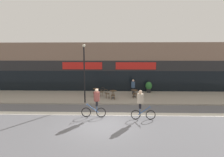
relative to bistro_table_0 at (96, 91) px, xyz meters
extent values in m
plane|color=#5B5B60|center=(1.24, -7.37, -0.67)|extent=(120.00, 120.00, 0.00)
cube|color=gray|center=(1.24, -0.12, -0.61)|extent=(40.00, 5.50, 0.12)
cube|color=#7F6656|center=(1.24, 4.63, 2.24)|extent=(40.00, 4.00, 5.82)
cube|color=black|center=(1.24, 2.66, 0.65)|extent=(38.80, 0.10, 2.40)
cube|color=#232326|center=(1.24, 2.68, 2.45)|extent=(39.20, 0.14, 1.20)
cube|color=red|center=(-1.89, 2.61, 2.45)|extent=(4.68, 0.08, 0.84)
cube|color=red|center=(4.37, 2.61, 2.45)|extent=(4.68, 0.08, 0.84)
cube|color=silver|center=(1.24, -5.28, -0.67)|extent=(36.00, 0.70, 0.01)
cylinder|color=black|center=(0.00, 0.00, -0.54)|extent=(0.37, 0.37, 0.02)
cylinder|color=black|center=(0.00, 0.00, -0.17)|extent=(0.07, 0.07, 0.75)
cylinder|color=#4C3823|center=(0.00, 0.00, 0.21)|extent=(0.66, 0.66, 0.02)
cylinder|color=black|center=(1.81, -0.90, -0.54)|extent=(0.38, 0.38, 0.02)
cylinder|color=black|center=(1.81, -0.90, -0.19)|extent=(0.07, 0.07, 0.73)
cylinder|color=#4C3823|center=(1.81, -0.90, 0.19)|extent=(0.69, 0.69, 0.02)
cylinder|color=black|center=(3.95, -0.29, -0.54)|extent=(0.38, 0.38, 0.02)
cylinder|color=black|center=(3.95, -0.29, -0.21)|extent=(0.07, 0.07, 0.69)
cylinder|color=#4C3823|center=(3.95, -0.29, 0.15)|extent=(0.70, 0.70, 0.02)
cylinder|color=#4C3823|center=(0.00, -0.55, -0.12)|extent=(0.40, 0.40, 0.03)
cylinder|color=#4C3823|center=(-0.14, -0.41, -0.34)|extent=(0.03, 0.03, 0.42)
cylinder|color=#4C3823|center=(0.14, -0.41, -0.34)|extent=(0.03, 0.03, 0.42)
cylinder|color=#4C3823|center=(-0.14, -0.69, -0.34)|extent=(0.03, 0.03, 0.42)
cylinder|color=#4C3823|center=(0.14, -0.69, -0.34)|extent=(0.03, 0.03, 0.42)
torus|color=#4C3823|center=(0.00, -0.72, 0.15)|extent=(0.03, 0.41, 0.41)
cylinder|color=#4C3823|center=(-0.17, -0.72, 0.01)|extent=(0.03, 0.03, 0.23)
cylinder|color=#4C3823|center=(0.17, -0.72, 0.01)|extent=(0.03, 0.03, 0.23)
cylinder|color=#4C3823|center=(0.55, 0.00, -0.12)|extent=(0.43, 0.43, 0.03)
cylinder|color=#4C3823|center=(0.42, -0.15, -0.34)|extent=(0.03, 0.03, 0.42)
cylinder|color=#4C3823|center=(0.40, 0.13, -0.34)|extent=(0.03, 0.03, 0.42)
cylinder|color=#4C3823|center=(0.70, -0.13, -0.34)|extent=(0.03, 0.03, 0.42)
cylinder|color=#4C3823|center=(0.68, 0.15, -0.34)|extent=(0.03, 0.03, 0.42)
torus|color=#4C3823|center=(0.72, 0.01, 0.15)|extent=(0.41, 0.06, 0.41)
cylinder|color=#4C3823|center=(0.73, -0.16, 0.01)|extent=(0.03, 0.03, 0.23)
cylinder|color=#4C3823|center=(0.71, 0.18, 0.01)|extent=(0.03, 0.03, 0.23)
cylinder|color=#4C3823|center=(1.81, -1.45, -0.12)|extent=(0.43, 0.43, 0.03)
cylinder|color=#4C3823|center=(1.68, -1.29, -0.34)|extent=(0.03, 0.03, 0.42)
cylinder|color=#4C3823|center=(1.96, -1.32, -0.34)|extent=(0.03, 0.03, 0.42)
cylinder|color=#4C3823|center=(1.66, -1.57, -0.34)|extent=(0.03, 0.03, 0.42)
cylinder|color=#4C3823|center=(1.94, -1.60, -0.34)|extent=(0.03, 0.03, 0.42)
torus|color=#4C3823|center=(1.80, -1.61, 0.15)|extent=(0.06, 0.41, 0.41)
cylinder|color=#4C3823|center=(1.63, -1.60, 0.01)|extent=(0.03, 0.03, 0.23)
cylinder|color=#4C3823|center=(1.97, -1.63, 0.01)|extent=(0.03, 0.03, 0.23)
cylinder|color=#4C3823|center=(1.26, -0.90, -0.12)|extent=(0.45, 0.45, 0.03)
cylinder|color=#4C3823|center=(1.38, -0.74, -0.34)|extent=(0.03, 0.03, 0.42)
cylinder|color=#4C3823|center=(1.42, -1.01, -0.34)|extent=(0.03, 0.03, 0.42)
cylinder|color=#4C3823|center=(1.10, -0.78, -0.34)|extent=(0.03, 0.03, 0.42)
cylinder|color=#4C3823|center=(1.14, -1.05, -0.34)|extent=(0.03, 0.03, 0.42)
torus|color=#4C3823|center=(1.09, -0.92, 0.15)|extent=(0.41, 0.08, 0.41)
cylinder|color=#4C3823|center=(1.07, -0.75, 0.01)|extent=(0.03, 0.03, 0.23)
cylinder|color=#4C3823|center=(1.12, -1.09, 0.01)|extent=(0.03, 0.03, 0.23)
cylinder|color=#4C3823|center=(3.95, -0.84, -0.12)|extent=(0.41, 0.41, 0.03)
cylinder|color=#4C3823|center=(3.80, -0.70, -0.34)|extent=(0.03, 0.03, 0.42)
cylinder|color=#4C3823|center=(4.08, -0.69, -0.34)|extent=(0.03, 0.03, 0.42)
cylinder|color=#4C3823|center=(3.81, -0.98, -0.34)|extent=(0.03, 0.03, 0.42)
cylinder|color=#4C3823|center=(4.09, -0.97, -0.34)|extent=(0.03, 0.03, 0.42)
torus|color=#4C3823|center=(3.95, -1.01, 0.15)|extent=(0.04, 0.41, 0.41)
cylinder|color=#4C3823|center=(3.78, -1.01, 0.01)|extent=(0.03, 0.03, 0.23)
cylinder|color=#4C3823|center=(4.12, -1.00, 0.01)|extent=(0.03, 0.03, 0.23)
cylinder|color=#232326|center=(5.80, 1.89, -0.32)|extent=(0.46, 0.46, 0.47)
ellipsoid|color=#28662D|center=(5.80, 1.89, 0.23)|extent=(0.74, 0.74, 0.88)
cylinder|color=black|center=(-0.69, -2.58, 1.92)|extent=(0.12, 0.12, 4.94)
sphere|color=beige|center=(-0.69, -2.58, 4.47)|extent=(0.26, 0.26, 0.26)
torus|color=black|center=(0.02, -5.96, -0.33)|extent=(0.68, 0.07, 0.68)
torus|color=black|center=(1.08, -5.99, -0.33)|extent=(0.68, 0.07, 0.68)
cylinder|color=#23519E|center=(0.50, -5.97, -0.04)|extent=(0.82, 0.06, 0.61)
cylinder|color=#23519E|center=(0.78, -5.98, -0.09)|extent=(0.04, 0.04, 0.48)
cylinder|color=#23519E|center=(0.07, -5.96, 0.25)|extent=(0.04, 0.48, 0.03)
cylinder|color=black|center=(0.78, -6.06, 0.32)|extent=(0.15, 0.15, 0.35)
cylinder|color=black|center=(0.78, -5.90, 0.32)|extent=(0.15, 0.15, 0.35)
cylinder|color=brown|center=(0.78, -5.98, 0.82)|extent=(0.42, 0.42, 0.64)
sphere|color=beige|center=(0.78, -5.98, 1.25)|extent=(0.24, 0.24, 0.24)
torus|color=black|center=(4.47, -6.35, -0.34)|extent=(0.65, 0.06, 0.65)
torus|color=black|center=(3.46, -6.34, -0.34)|extent=(0.65, 0.06, 0.65)
cylinder|color=#23519E|center=(4.01, -6.35, -0.07)|extent=(0.78, 0.05, 0.59)
cylinder|color=#23519E|center=(3.74, -6.35, -0.12)|extent=(0.04, 0.04, 0.46)
cylinder|color=#23519E|center=(4.42, -6.35, 0.21)|extent=(0.03, 0.48, 0.03)
cylinder|color=black|center=(3.74, -6.27, 0.29)|extent=(0.15, 0.15, 0.35)
cylinder|color=black|center=(3.74, -6.43, 0.29)|extent=(0.15, 0.15, 0.35)
cylinder|color=#B2A38E|center=(3.74, -6.35, 0.79)|extent=(0.42, 0.42, 0.64)
sphere|color=beige|center=(3.74, -6.35, 1.23)|extent=(0.24, 0.24, 0.24)
cylinder|color=black|center=(3.93, 0.87, -0.18)|extent=(0.15, 0.15, 0.74)
cylinder|color=black|center=(3.94, 1.03, -0.18)|extent=(0.15, 0.15, 0.74)
cylinder|color=#334C70|center=(3.94, 0.95, 0.51)|extent=(0.44, 0.44, 0.64)
sphere|color=beige|center=(3.94, 0.95, 0.95)|extent=(0.24, 0.24, 0.24)
camera|label=1|loc=(2.18, -17.78, 3.62)|focal=28.00mm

